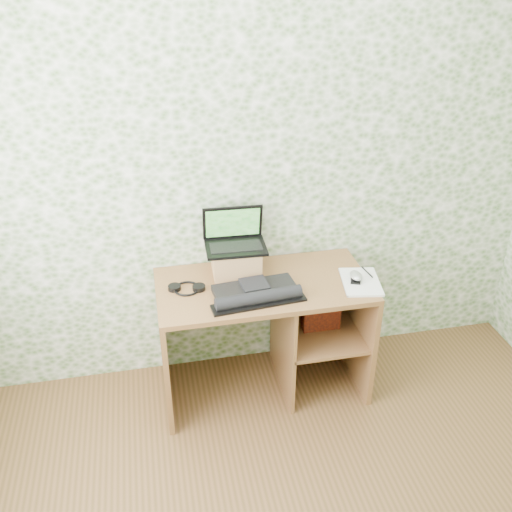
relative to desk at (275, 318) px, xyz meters
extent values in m
plane|color=white|center=(-0.08, 0.28, 0.82)|extent=(3.50, 0.00, 3.50)
cube|color=brown|center=(-0.08, -0.03, 0.25)|extent=(1.20, 0.60, 0.03)
cube|color=brown|center=(-0.66, -0.03, -0.12)|extent=(0.03, 0.60, 0.72)
cube|color=brown|center=(0.51, -0.03, -0.12)|extent=(0.03, 0.60, 0.72)
cube|color=brown|center=(0.04, -0.03, -0.12)|extent=(0.02, 0.56, 0.72)
cube|color=brown|center=(0.27, -0.03, -0.10)|extent=(0.46, 0.56, 0.02)
cube|color=brown|center=(0.28, 0.26, -0.12)|extent=(0.48, 0.02, 0.72)
cube|color=#A5794A|center=(-0.21, 0.12, 0.35)|extent=(0.28, 0.23, 0.16)
cube|color=black|center=(-0.21, 0.12, 0.44)|extent=(0.35, 0.25, 0.02)
cube|color=black|center=(-0.21, 0.11, 0.45)|extent=(0.30, 0.14, 0.00)
cube|color=black|center=(-0.21, 0.21, 0.55)|extent=(0.34, 0.07, 0.21)
cube|color=#164E1B|center=(-0.21, 0.20, 0.55)|extent=(0.31, 0.05, 0.18)
cube|color=black|center=(-0.14, -0.10, 0.29)|extent=(0.46, 0.21, 0.04)
cube|color=black|center=(-0.14, -0.10, 0.30)|extent=(0.16, 0.16, 0.06)
cylinder|color=black|center=(-0.14, -0.22, 0.30)|extent=(0.48, 0.12, 0.07)
cube|color=black|center=(-0.14, -0.22, 0.27)|extent=(0.52, 0.15, 0.01)
torus|color=black|center=(-0.51, 0.00, 0.28)|extent=(0.17, 0.17, 0.01)
cylinder|color=black|center=(-0.57, 0.01, 0.28)|extent=(0.07, 0.07, 0.03)
cylinder|color=black|center=(-0.44, -0.02, 0.28)|extent=(0.07, 0.07, 0.03)
cube|color=silver|center=(0.46, -0.13, 0.28)|extent=(0.25, 0.32, 0.01)
ellipsoid|color=#B8B8BB|center=(0.43, -0.12, 0.30)|extent=(0.10, 0.12, 0.04)
cylinder|color=black|center=(0.53, -0.05, 0.29)|extent=(0.02, 0.12, 0.01)
cube|color=maroon|center=(0.28, -0.03, 0.04)|extent=(0.23, 0.07, 0.27)
camera|label=1|loc=(-0.67, -2.67, 1.98)|focal=40.00mm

